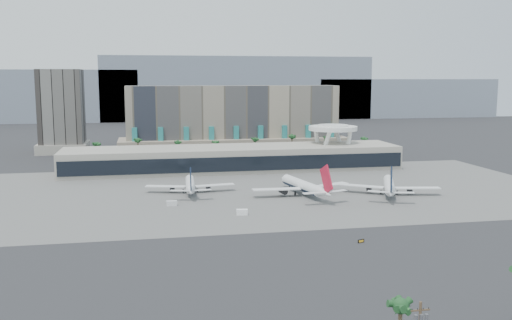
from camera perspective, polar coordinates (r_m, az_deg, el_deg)
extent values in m
plane|color=#232326|center=(186.37, 2.94, -6.35)|extent=(900.00, 900.00, 0.00)
cube|color=#5B5B59|center=(238.74, -0.25, -3.08)|extent=(260.00, 130.00, 0.06)
cube|color=gray|center=(659.43, -23.09, 5.91)|extent=(260.00, 60.00, 55.00)
cube|color=gray|center=(653.35, -1.92, 7.20)|extent=(300.00, 60.00, 70.00)
cube|color=gray|center=(713.35, 14.25, 6.04)|extent=(220.00, 60.00, 45.00)
cube|color=gray|center=(355.01, -2.30, 4.06)|extent=(130.00, 22.00, 42.00)
cube|color=tan|center=(354.57, -2.24, 1.45)|extent=(140.00, 30.00, 10.00)
cube|color=teal|center=(340.11, -12.02, 1.67)|extent=(3.00, 2.00, 18.00)
cube|color=teal|center=(340.17, -9.50, 1.74)|extent=(3.00, 2.00, 18.00)
cube|color=teal|center=(340.90, -6.97, 1.80)|extent=(3.00, 2.00, 18.00)
cube|color=teal|center=(342.27, -4.47, 1.86)|extent=(3.00, 2.00, 18.00)
cube|color=teal|center=(344.30, -1.99, 1.92)|extent=(3.00, 2.00, 18.00)
cube|color=teal|center=(346.96, 0.46, 1.98)|extent=(3.00, 2.00, 18.00)
cube|color=teal|center=(350.25, 2.87, 2.02)|extent=(3.00, 2.00, 18.00)
cube|color=teal|center=(354.14, 5.23, 2.07)|extent=(3.00, 2.00, 18.00)
cube|color=teal|center=(358.62, 7.53, 2.11)|extent=(3.00, 2.00, 18.00)
cube|color=black|center=(378.98, -18.85, 4.65)|extent=(26.00, 26.00, 52.00)
cube|color=#B5AE9F|center=(380.95, -18.69, 1.19)|extent=(30.00, 30.00, 6.00)
cube|color=#B5AE9F|center=(291.19, -2.28, 0.16)|extent=(170.00, 32.00, 12.00)
cube|color=black|center=(275.43, -1.76, -0.41)|extent=(168.00, 0.60, 7.00)
cube|color=black|center=(290.26, -2.29, 1.58)|extent=(170.00, 12.00, 2.50)
cylinder|color=white|center=(317.42, 8.39, 1.66)|extent=(6.98, 6.99, 21.89)
cylinder|color=white|center=(313.43, 6.19, 1.62)|extent=(6.98, 6.99, 21.89)
cylinder|color=white|center=(301.38, 6.91, 1.34)|extent=(6.98, 6.99, 21.89)
cylinder|color=white|center=(305.53, 9.18, 1.39)|extent=(6.98, 6.99, 21.89)
cylinder|color=white|center=(308.45, 7.70, 3.17)|extent=(26.00, 26.00, 2.20)
cylinder|color=white|center=(308.34, 7.70, 3.41)|extent=(16.00, 16.00, 1.20)
cylinder|color=brown|center=(323.60, -15.60, 0.68)|extent=(0.70, 0.70, 12.00)
sphere|color=#1E4C24|center=(322.93, -15.63, 1.68)|extent=(2.80, 2.80, 2.80)
cylinder|color=brown|center=(322.57, -11.70, 0.79)|extent=(0.70, 0.70, 12.00)
sphere|color=#1E4C24|center=(321.90, -11.73, 1.79)|extent=(2.80, 2.80, 2.80)
cylinder|color=brown|center=(323.04, -7.79, 0.90)|extent=(0.70, 0.70, 12.00)
sphere|color=#1E4C24|center=(322.37, -7.81, 1.90)|extent=(2.80, 2.80, 2.80)
cylinder|color=brown|center=(324.88, -4.09, 0.99)|extent=(0.70, 0.70, 12.00)
sphere|color=#1E4C24|center=(324.21, -4.11, 1.99)|extent=(2.80, 2.80, 2.80)
cylinder|color=brown|center=(328.43, -0.11, 1.09)|extent=(0.70, 0.70, 12.00)
sphere|color=#1E4C24|center=(327.76, -0.11, 2.08)|extent=(2.80, 2.80, 2.80)
cylinder|color=brown|center=(333.27, 3.61, 1.18)|extent=(0.70, 0.70, 12.00)
sphere|color=#1E4C24|center=(332.62, 3.62, 2.15)|extent=(2.80, 2.80, 2.80)
cylinder|color=brown|center=(339.48, 7.20, 1.26)|extent=(0.70, 0.70, 12.00)
sphere|color=#1E4C24|center=(338.84, 7.22, 2.22)|extent=(2.80, 2.80, 2.80)
cylinder|color=brown|center=(347.34, 10.81, 1.34)|extent=(0.70, 0.70, 12.00)
sphere|color=#1E4C24|center=(346.71, 10.84, 2.27)|extent=(2.80, 2.80, 2.80)
cube|color=#4C3826|center=(96.47, 16.12, -14.23)|extent=(3.20, 0.22, 0.22)
cylinder|color=slate|center=(96.18, 15.70, -14.93)|extent=(0.56, 0.56, 0.90)
cylinder|color=slate|center=(96.57, 16.19, -14.86)|extent=(0.56, 0.56, 0.90)
cylinder|color=slate|center=(96.96, 16.68, -14.78)|extent=(0.56, 0.56, 0.90)
cylinder|color=black|center=(95.78, 15.35, -14.21)|extent=(0.12, 0.12, 0.30)
cylinder|color=black|center=(96.99, 16.88, -13.98)|extent=(0.12, 0.12, 0.30)
cylinder|color=white|center=(237.34, -6.60, -2.40)|extent=(5.23, 25.17, 3.66)
cylinder|color=black|center=(237.36, -6.60, -2.43)|extent=(5.13, 24.67, 3.59)
cone|color=white|center=(251.43, -6.65, -1.80)|extent=(3.92, 4.35, 3.66)
cone|color=white|center=(221.42, -6.53, -3.10)|extent=(4.18, 8.46, 3.66)
cube|color=white|center=(236.63, -9.04, -2.62)|extent=(16.87, 7.97, 0.32)
cube|color=white|center=(236.88, -4.15, -2.52)|extent=(16.85, 6.03, 0.32)
cylinder|color=black|center=(237.18, -8.36, -2.80)|extent=(2.24, 3.78, 2.02)
cylinder|color=black|center=(237.37, -4.82, -2.73)|extent=(2.24, 3.78, 2.02)
cube|color=black|center=(219.18, -6.55, -1.95)|extent=(0.98, 8.33, 9.65)
cube|color=white|center=(220.41, -7.60, -3.05)|extent=(7.58, 3.45, 0.23)
cube|color=white|center=(220.53, -5.46, -3.01)|extent=(7.46, 2.57, 0.23)
cylinder|color=black|center=(247.39, -6.63, -2.57)|extent=(0.46, 0.46, 1.47)
cylinder|color=black|center=(236.90, -7.30, -3.07)|extent=(0.64, 0.64, 1.47)
cylinder|color=black|center=(236.98, -5.88, -3.04)|extent=(0.64, 0.64, 1.47)
cylinder|color=white|center=(231.37, 4.58, -2.52)|extent=(9.70, 29.21, 4.24)
cylinder|color=black|center=(231.40, 4.58, -2.56)|extent=(9.50, 28.62, 4.16)
cone|color=white|center=(246.05, 2.85, -1.85)|extent=(5.08, 5.50, 4.24)
cone|color=white|center=(215.08, 6.82, -3.29)|extent=(5.99, 10.18, 4.24)
cube|color=white|center=(225.63, 2.05, -2.94)|extent=(19.16, 4.57, 0.37)
cube|color=white|center=(235.97, 7.23, -2.50)|extent=(19.23, 11.37, 0.37)
cylinder|color=black|center=(227.60, 2.73, -3.12)|extent=(3.10, 4.61, 2.33)
cylinder|color=black|center=(235.11, 6.49, -2.79)|extent=(3.10, 4.61, 2.33)
cube|color=#B9152E|center=(212.68, 7.05, -1.91)|extent=(2.36, 9.55, 11.17)
cube|color=white|center=(211.83, 5.83, -3.31)|extent=(8.60, 2.78, 0.27)
cube|color=white|center=(216.39, 8.07, -3.10)|extent=(8.78, 4.97, 0.27)
cylinder|color=black|center=(241.88, 3.38, -2.75)|extent=(0.53, 0.53, 1.70)
cylinder|color=black|center=(229.53, 3.93, -3.35)|extent=(0.74, 0.74, 1.70)
cylinder|color=black|center=(232.54, 5.44, -3.22)|extent=(0.74, 0.74, 1.70)
cylinder|color=white|center=(238.12, 13.17, -2.45)|extent=(14.13, 26.89, 4.02)
cylinder|color=black|center=(238.15, 13.17, -2.49)|extent=(13.85, 26.35, 3.94)
cone|color=white|center=(253.58, 13.06, -1.80)|extent=(5.44, 5.71, 4.02)
cone|color=white|center=(220.67, 13.32, -3.22)|extent=(7.15, 9.89, 4.02)
cube|color=white|center=(237.10, 10.50, -2.57)|extent=(17.21, 13.52, 0.35)
cube|color=white|center=(237.90, 15.84, -2.71)|extent=(18.52, 7.20, 0.35)
cylinder|color=black|center=(237.77, 11.22, -2.80)|extent=(3.57, 4.56, 2.21)
cylinder|color=black|center=(238.35, 15.10, -2.90)|extent=(3.57, 4.56, 2.21)
cube|color=black|center=(218.22, 13.37, -1.95)|extent=(3.93, 8.63, 10.58)
cube|color=white|center=(219.45, 12.15, -3.11)|extent=(8.06, 5.97, 0.25)
cube|color=white|center=(219.81, 14.51, -3.17)|extent=(8.34, 4.13, 0.25)
cylinder|color=black|center=(249.14, 13.07, -2.64)|extent=(0.50, 0.50, 1.61)
cylinder|color=black|center=(237.57, 12.38, -3.14)|extent=(0.70, 0.70, 1.61)
cylinder|color=black|center=(237.80, 13.93, -3.18)|extent=(0.70, 0.70, 1.61)
cube|color=silver|center=(213.18, -8.42, -4.30)|extent=(3.92, 1.99, 1.89)
cube|color=white|center=(197.09, -1.40, -5.24)|extent=(4.08, 2.65, 1.97)
cube|color=black|center=(167.79, 10.46, -7.97)|extent=(2.13, 0.97, 0.98)
cube|color=gold|center=(167.63, 10.48, -7.98)|extent=(1.50, 0.55, 0.59)
cylinder|color=black|center=(167.57, 10.20, -8.05)|extent=(0.12, 0.12, 0.59)
cylinder|color=black|center=(168.13, 10.71, -8.01)|extent=(0.12, 0.12, 0.59)
sphere|color=#1E4C24|center=(101.72, 14.27, -13.96)|extent=(2.80, 2.80, 2.80)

